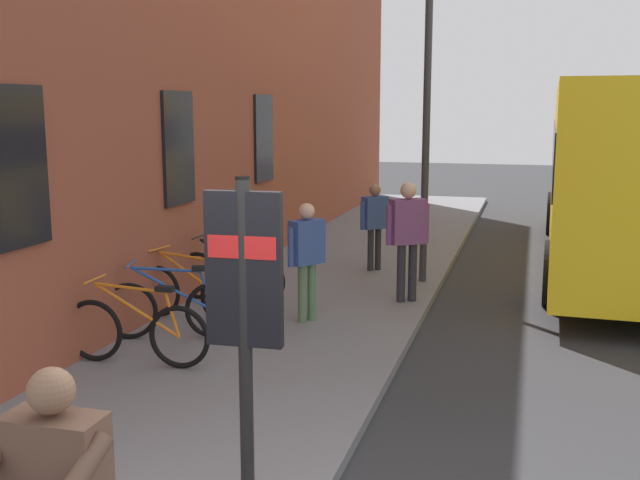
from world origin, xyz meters
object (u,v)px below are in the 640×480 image
object	(u,v)px
pedestrian_by_facade	(408,229)
transit_info_sign	(244,291)
bicycle_under_window	(172,308)
city_bus	(624,165)
pedestrian_crossing_street	(307,250)
pedestrian_near_bus	(375,218)
street_lamp	(427,98)
bicycle_end_of_row	(191,293)
bicycle_leaning_wall	(136,331)
bicycle_mid_rack	(230,276)

from	to	relation	value
pedestrian_by_facade	transit_info_sign	bearing A→B (deg)	178.42
bicycle_under_window	transit_info_sign	size ratio (longest dim) A/B	0.71
city_bus	pedestrian_by_facade	size ratio (longest dim) A/B	5.92
pedestrian_crossing_street	pedestrian_near_bus	distance (m)	3.39
pedestrian_crossing_street	street_lamp	bearing A→B (deg)	-22.81
pedestrian_crossing_street	bicycle_end_of_row	bearing A→B (deg)	105.87
city_bus	pedestrian_crossing_street	size ratio (longest dim) A/B	6.56
pedestrian_crossing_street	pedestrian_near_bus	size ratio (longest dim) A/B	1.05
bicycle_leaning_wall	bicycle_under_window	distance (m)	0.98
bicycle_under_window	pedestrian_crossing_street	size ratio (longest dim) A/B	1.06
bicycle_end_of_row	pedestrian_crossing_street	bearing A→B (deg)	-74.13
bicycle_leaning_wall	pedestrian_crossing_street	bearing A→B (deg)	-31.03
transit_info_sign	pedestrian_by_facade	xyz separation A→B (m)	(6.04, -0.17, -0.51)
bicycle_leaning_wall	bicycle_end_of_row	xyz separation A→B (m)	(1.78, 0.18, -0.00)
bicycle_under_window	bicycle_end_of_row	bearing A→B (deg)	8.98
bicycle_end_of_row	pedestrian_by_facade	world-z (taller)	pedestrian_by_facade
bicycle_end_of_row	bicycle_under_window	bearing A→B (deg)	-171.02
pedestrian_near_bus	bicycle_leaning_wall	bearing A→B (deg)	164.56
bicycle_under_window	transit_info_sign	xyz separation A→B (m)	(-3.42, -2.34, 1.21)
bicycle_leaning_wall	pedestrian_by_facade	xyz separation A→B (m)	(3.60, -2.45, 0.70)
transit_info_sign	bicycle_end_of_row	bearing A→B (deg)	30.34
street_lamp	bicycle_under_window	bearing A→B (deg)	147.48
pedestrian_by_facade	bicycle_leaning_wall	bearing A→B (deg)	145.75
pedestrian_near_bus	bicycle_mid_rack	bearing A→B (deg)	149.67
bicycle_under_window	street_lamp	distance (m)	5.42
pedestrian_by_facade	pedestrian_near_bus	bearing A→B (deg)	24.52
bicycle_end_of_row	pedestrian_near_bus	distance (m)	4.22
transit_info_sign	pedestrian_near_bus	world-z (taller)	transit_info_sign
pedestrian_by_facade	street_lamp	xyz separation A→B (m)	(1.38, -0.04, 1.90)
city_bus	bicycle_mid_rack	bearing A→B (deg)	130.03
bicycle_mid_rack	pedestrian_by_facade	size ratio (longest dim) A/B	0.99
city_bus	pedestrian_crossing_street	world-z (taller)	city_bus
transit_info_sign	pedestrian_by_facade	distance (m)	6.07
pedestrian_near_bus	pedestrian_crossing_street	bearing A→B (deg)	176.32
bicycle_mid_rack	pedestrian_near_bus	bearing A→B (deg)	-30.33
bicycle_end_of_row	bicycle_mid_rack	bearing A→B (deg)	-6.67
pedestrian_by_facade	bicycle_under_window	bearing A→B (deg)	136.24
bicycle_leaning_wall	street_lamp	size ratio (longest dim) A/B	0.35
pedestrian_by_facade	bicycle_mid_rack	bearing A→B (deg)	106.63
pedestrian_near_bus	pedestrian_by_facade	distance (m)	2.19
pedestrian_by_facade	street_lamp	bearing A→B (deg)	-1.80
bicycle_mid_rack	transit_info_sign	bearing A→B (deg)	-156.13
transit_info_sign	city_bus	distance (m)	10.80
bicycle_under_window	bicycle_end_of_row	distance (m)	0.81
pedestrian_near_bus	pedestrian_by_facade	xyz separation A→B (m)	(-1.99, -0.91, 0.16)
bicycle_end_of_row	pedestrian_by_facade	size ratio (longest dim) A/B	0.99
pedestrian_by_facade	pedestrian_crossing_street	bearing A→B (deg)	141.12
city_bus	pedestrian_by_facade	xyz separation A→B (m)	(-4.17, 3.34, -0.71)
bicycle_mid_rack	street_lamp	xyz separation A→B (m)	(2.13, -2.55, 2.60)
bicycle_leaning_wall	transit_info_sign	world-z (taller)	transit_info_sign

